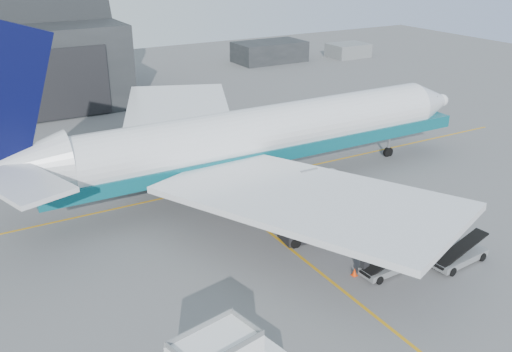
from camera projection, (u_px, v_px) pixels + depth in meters
ground at (334, 284)px, 40.92m from camera, size 200.00×200.00×0.00m
taxi_lines at (248, 216)px, 51.07m from camera, size 80.00×42.12×0.02m
distant_bldg_a at (269, 62)px, 116.10m from camera, size 14.00×8.00×4.00m
distant_bldg_b at (348, 57)px, 120.72m from camera, size 8.00×6.00×2.80m
airliner at (249, 138)px, 54.82m from camera, size 53.25×51.64×18.69m
pushback_tug at (306, 231)px, 46.93m from camera, size 4.18×2.72×1.83m
belt_loader_a at (389, 265)px, 42.11m from camera, size 5.07×1.95×1.92m
belt_loader_b at (458, 256)px, 43.24m from camera, size 5.43×2.29×2.04m
traffic_cone at (354, 272)px, 41.84m from camera, size 0.41×0.41×0.59m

